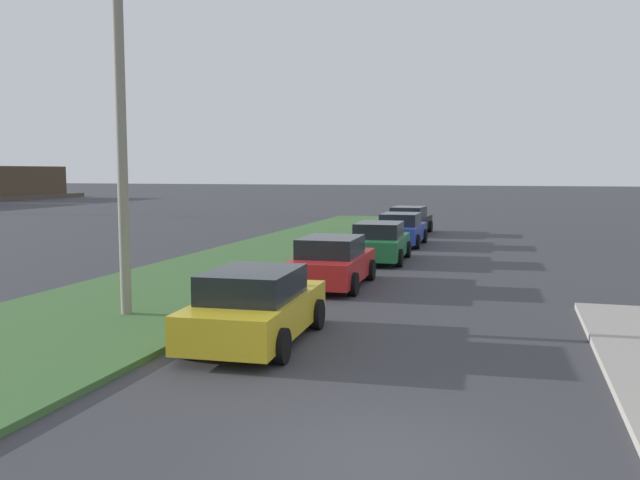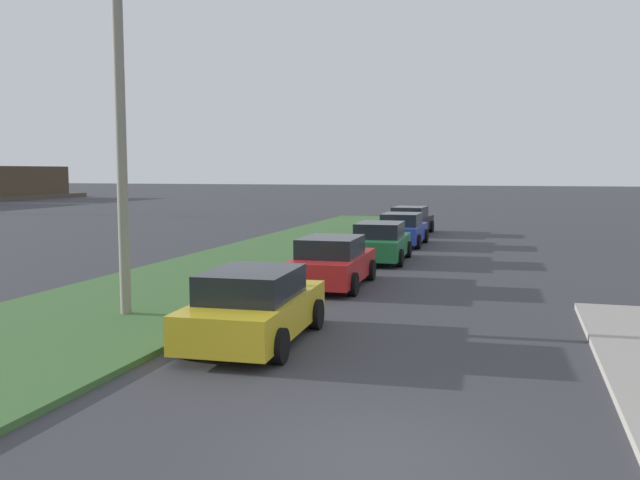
# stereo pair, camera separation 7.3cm
# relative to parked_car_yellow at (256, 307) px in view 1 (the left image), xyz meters

# --- Properties ---
(ground) EXTENTS (300.00, 300.00, 0.00)m
(ground) POSITION_rel_parked_car_yellow_xyz_m (-4.72, -3.42, -0.72)
(ground) COLOR #38383D
(grass_median) EXTENTS (60.00, 6.00, 0.12)m
(grass_median) POSITION_rel_parked_car_yellow_xyz_m (5.28, 4.35, -0.66)
(grass_median) COLOR #3D6633
(grass_median) RESTS_ON ground
(parked_car_yellow) EXTENTS (4.38, 2.18, 1.47)m
(parked_car_yellow) POSITION_rel_parked_car_yellow_xyz_m (0.00, 0.00, 0.00)
(parked_car_yellow) COLOR gold
(parked_car_yellow) RESTS_ON ground
(parked_car_red) EXTENTS (4.35, 2.12, 1.47)m
(parked_car_red) POSITION_rel_parked_car_yellow_xyz_m (6.65, 0.24, 0.00)
(parked_car_red) COLOR red
(parked_car_red) RESTS_ON ground
(parked_car_green) EXTENTS (4.38, 2.17, 1.47)m
(parked_car_green) POSITION_rel_parked_car_yellow_xyz_m (12.44, -0.04, 0.00)
(parked_car_green) COLOR #1E6B38
(parked_car_green) RESTS_ON ground
(parked_car_blue) EXTENTS (4.32, 2.05, 1.47)m
(parked_car_blue) POSITION_rel_parked_car_yellow_xyz_m (18.08, 0.07, 0.00)
(parked_car_blue) COLOR #23389E
(parked_car_blue) RESTS_ON ground
(parked_car_black) EXTENTS (4.37, 2.16, 1.47)m
(parked_car_black) POSITION_rel_parked_car_yellow_xyz_m (23.67, 0.54, 0.00)
(parked_car_black) COLOR black
(parked_car_black) RESTS_ON ground
(streetlight) EXTENTS (0.40, 2.87, 7.50)m
(streetlight) POSITION_rel_parked_car_yellow_xyz_m (1.20, 3.28, 3.67)
(streetlight) COLOR gray
(streetlight) RESTS_ON ground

